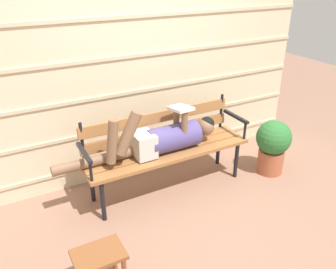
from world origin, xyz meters
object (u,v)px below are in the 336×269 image
(footstool, at_px, (99,261))
(potted_plant, at_px, (273,144))
(park_bench, at_px, (165,144))
(reclining_person, at_px, (162,138))

(footstool, height_order, potted_plant, potted_plant)
(park_bench, distance_m, potted_plant, 1.26)
(park_bench, relative_size, potted_plant, 2.78)
(park_bench, bearing_deg, potted_plant, -15.66)
(reclining_person, relative_size, footstool, 4.66)
(park_bench, height_order, footstool, park_bench)
(potted_plant, bearing_deg, park_bench, 164.34)
(park_bench, relative_size, reclining_person, 1.04)
(footstool, xyz_separation_m, potted_plant, (2.26, 0.62, 0.09))
(reclining_person, xyz_separation_m, footstool, (-0.98, -0.89, -0.36))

